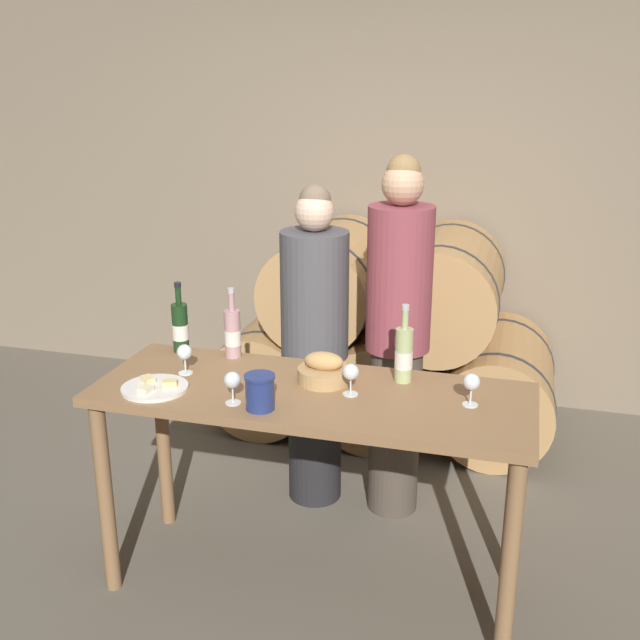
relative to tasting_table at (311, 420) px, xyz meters
The scene contains 16 objects.
ground_plane 0.77m from the tasting_table, ahead, with size 10.00×10.00×0.00m, color #665E51.
stone_wall_back 2.35m from the tasting_table, 90.00° to the left, with size 10.00×0.12×3.20m.
barrel_stack 1.62m from the tasting_table, 90.00° to the left, with size 2.01×0.96×1.22m.
tasting_table is the anchor object (origin of this frame).
person_left 0.71m from the tasting_table, 104.91° to the left, with size 0.33×0.33×1.60m.
person_right 0.73m from the tasting_table, 71.92° to the left, with size 0.30×0.30×1.74m.
wine_bottle_red 0.77m from the tasting_table, 158.98° to the left, with size 0.07×0.07×0.32m.
wine_bottle_white 0.45m from the tasting_table, 29.57° to the left, with size 0.07×0.07×0.32m.
wine_bottle_rose 0.56m from the tasting_table, 148.81° to the left, with size 0.07×0.07×0.31m.
blue_crock 0.32m from the tasting_table, 121.80° to the right, with size 0.12×0.12×0.14m.
bread_basket 0.20m from the tasting_table, 74.80° to the left, with size 0.21×0.21×0.13m.
cheese_plate 0.63m from the tasting_table, 164.94° to the right, with size 0.26×0.26×0.04m.
wine_glass_far_left 0.59m from the tasting_table, behind, with size 0.06×0.06×0.13m.
wine_glass_left 0.39m from the tasting_table, 141.73° to the right, with size 0.06×0.06×0.13m.
wine_glass_center 0.27m from the tasting_table, ahead, with size 0.06×0.06×0.13m.
wine_glass_right 0.65m from the tasting_table, ahead, with size 0.06×0.06×0.13m.
Camera 1 is at (0.76, -2.59, 2.08)m, focal length 42.00 mm.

